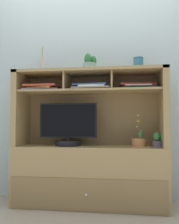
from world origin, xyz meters
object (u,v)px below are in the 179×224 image
object	(u,v)px
potted_succulent	(90,64)
ceramic_vase	(138,64)
potted_orchid	(139,142)
diffuser_bottle	(42,65)
magazine_stack_right	(42,88)
magazine_stack_centre	(92,87)
media_console	(90,161)
tv_monitor	(68,128)
magazine_stack_left	(137,87)
potted_fern	(158,140)

from	to	relation	value
potted_succulent	ceramic_vase	distance (m)	0.50
potted_orchid	ceramic_vase	xyz separation A→B (m)	(0.01, 0.02, 0.79)
diffuser_bottle	potted_orchid	bearing A→B (deg)	1.13
magazine_stack_right	diffuser_bottle	size ratio (longest dim) A/B	1.40
magazine_stack_centre	ceramic_vase	bearing A→B (deg)	5.22
potted_orchid	diffuser_bottle	xyz separation A→B (m)	(-0.99, -0.02, 0.79)
media_console	ceramic_vase	world-z (taller)	ceramic_vase
media_console	magazine_stack_centre	bearing A→B (deg)	-53.71
magazine_stack_centre	media_console	bearing A→B (deg)	126.29
tv_monitor	diffuser_bottle	bearing A→B (deg)	-178.40
tv_monitor	diffuser_bottle	size ratio (longest dim) A/B	2.20
media_console	magazine_stack_right	bearing A→B (deg)	-173.13
potted_orchid	magazine_stack_left	size ratio (longest dim) A/B	0.87
media_console	tv_monitor	distance (m)	0.40
potted_orchid	magazine_stack_centre	xyz separation A→B (m)	(-0.46, -0.02, 0.55)
media_console	magazine_stack_centre	xyz separation A→B (m)	(0.03, -0.04, 0.75)
magazine_stack_centre	tv_monitor	bearing A→B (deg)	177.56
potted_fern	magazine_stack_left	xyz separation A→B (m)	(-0.19, 0.03, 0.53)
potted_succulent	tv_monitor	bearing A→B (deg)	-175.41
tv_monitor	magazine_stack_right	size ratio (longest dim) A/B	1.57
magazine_stack_left	media_console	bearing A→B (deg)	178.36
tv_monitor	potted_orchid	distance (m)	0.72
media_console	magazine_stack_left	size ratio (longest dim) A/B	4.16
magazine_stack_right	diffuser_bottle	xyz separation A→B (m)	(-0.01, 0.02, 0.24)
potted_fern	potted_succulent	distance (m)	1.03
potted_orchid	ceramic_vase	bearing A→B (deg)	72.99
media_console	diffuser_bottle	bearing A→B (deg)	-175.84
media_console	magazine_stack_left	world-z (taller)	media_console
magazine_stack_left	magazine_stack_centre	xyz separation A→B (m)	(-0.46, -0.03, -0.00)
magazine_stack_centre	ceramic_vase	size ratio (longest dim) A/B	3.03
media_console	diffuser_bottle	xyz separation A→B (m)	(-0.50, -0.04, 0.99)
tv_monitor	magazine_stack_right	world-z (taller)	magazine_stack_right
magazine_stack_centre	potted_fern	bearing A→B (deg)	-0.33
tv_monitor	magazine_stack_centre	xyz separation A→B (m)	(0.25, -0.01, 0.41)
media_console	magazine_stack_left	distance (m)	0.89
media_console	magazine_stack_centre	size ratio (longest dim) A/B	3.97
magazine_stack_centre	diffuser_bottle	world-z (taller)	diffuser_bottle
tv_monitor	ceramic_vase	world-z (taller)	ceramic_vase
magazine_stack_right	magazine_stack_left	bearing A→B (deg)	2.63
tv_monitor	potted_orchid	bearing A→B (deg)	0.94
media_console	potted_succulent	size ratio (longest dim) A/B	8.02
magazine_stack_right	potted_succulent	world-z (taller)	potted_succulent
potted_fern	potted_succulent	bearing A→B (deg)	177.28
potted_orchid	potted_fern	xyz separation A→B (m)	(0.18, -0.03, 0.02)
magazine_stack_right	media_console	bearing A→B (deg)	6.87
magazine_stack_right	potted_fern	bearing A→B (deg)	0.79
magazine_stack_centre	magazine_stack_right	xyz separation A→B (m)	(-0.52, -0.02, -0.00)
potted_succulent	magazine_stack_centre	bearing A→B (deg)	-45.40
potted_fern	potted_succulent	size ratio (longest dim) A/B	0.78
magazine_stack_centre	magazine_stack_left	bearing A→B (deg)	3.14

